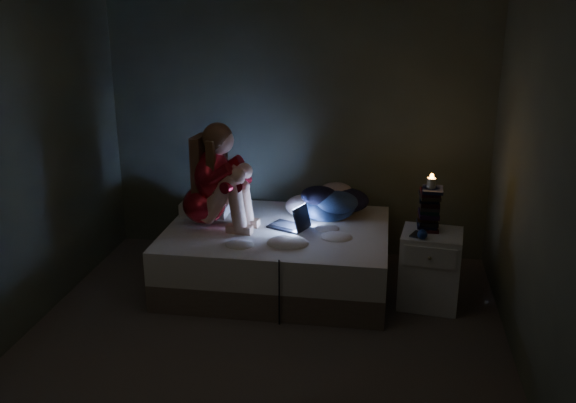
% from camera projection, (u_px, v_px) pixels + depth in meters
% --- Properties ---
extents(floor, '(3.60, 3.80, 0.02)m').
position_uv_depth(floor, '(260.00, 350.00, 4.69)').
color(floor, '#4E453F').
rests_on(floor, ground).
extents(wall_back, '(3.60, 0.02, 2.60)m').
position_uv_depth(wall_back, '(298.00, 121.00, 6.07)').
color(wall_back, '#373C32').
rests_on(wall_back, ground).
extents(wall_front, '(3.60, 0.02, 2.60)m').
position_uv_depth(wall_front, '(160.00, 315.00, 2.49)').
color(wall_front, '#373C32').
rests_on(wall_front, ground).
extents(wall_left, '(0.02, 3.80, 2.60)m').
position_uv_depth(wall_left, '(6.00, 166.00, 4.54)').
color(wall_left, '#373C32').
rests_on(wall_left, ground).
extents(wall_right, '(0.02, 3.80, 2.60)m').
position_uv_depth(wall_right, '(543.00, 190.00, 4.01)').
color(wall_right, '#373C32').
rests_on(wall_right, ground).
extents(bed, '(1.89, 1.42, 0.52)m').
position_uv_depth(bed, '(277.00, 256.00, 5.65)').
color(bed, beige).
rests_on(bed, ground).
extents(pillow, '(0.42, 0.30, 0.12)m').
position_uv_depth(pillow, '(206.00, 207.00, 5.89)').
color(pillow, silver).
rests_on(pillow, bed).
extents(woman, '(0.62, 0.45, 0.92)m').
position_uv_depth(woman, '(203.00, 174.00, 5.48)').
color(woman, maroon).
rests_on(woman, bed).
extents(laptop, '(0.39, 0.34, 0.23)m').
position_uv_depth(laptop, '(288.00, 215.00, 5.53)').
color(laptop, black).
rests_on(laptop, bed).
extents(clothes_pile, '(0.67, 0.61, 0.32)m').
position_uv_depth(clothes_pile, '(327.00, 201.00, 5.76)').
color(clothes_pile, navy).
rests_on(clothes_pile, bed).
extents(nightstand, '(0.52, 0.47, 0.63)m').
position_uv_depth(nightstand, '(430.00, 269.00, 5.26)').
color(nightstand, silver).
rests_on(nightstand, ground).
extents(book_stack, '(0.19, 0.25, 0.33)m').
position_uv_depth(book_stack, '(429.00, 210.00, 5.18)').
color(book_stack, black).
rests_on(book_stack, nightstand).
extents(candle, '(0.07, 0.07, 0.08)m').
position_uv_depth(candle, '(431.00, 185.00, 5.11)').
color(candle, beige).
rests_on(candle, book_stack).
extents(phone, '(0.11, 0.15, 0.01)m').
position_uv_depth(phone, '(418.00, 235.00, 5.09)').
color(phone, black).
rests_on(phone, nightstand).
extents(blue_orb, '(0.08, 0.08, 0.08)m').
position_uv_depth(blue_orb, '(425.00, 235.00, 5.00)').
color(blue_orb, navy).
rests_on(blue_orb, nightstand).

